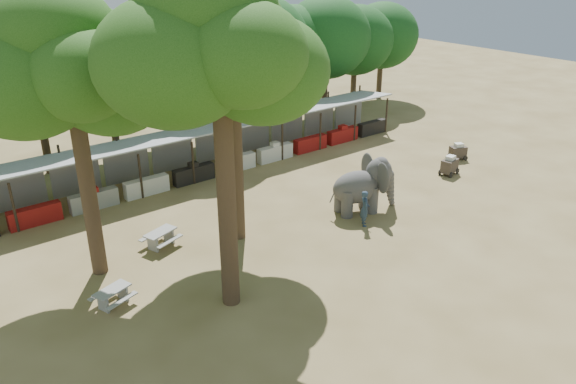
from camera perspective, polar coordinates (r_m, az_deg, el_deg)
ground at (r=23.10m, az=9.75°, el=-7.87°), size 100.00×100.00×0.00m
vendor_stalls at (r=32.47m, az=-8.30°, el=4.06°), size 28.00×2.99×2.80m
yard_tree_left at (r=21.22m, az=-21.91°, el=11.83°), size 7.10×6.90×11.02m
yard_tree_center at (r=17.68m, az=-7.73°, el=14.53°), size 7.10×6.90×12.04m
yard_tree_back at (r=22.70m, az=-6.32°, el=14.90°), size 7.10×6.90×11.36m
backdrop_trees at (r=35.80m, az=-13.01°, el=12.74°), size 46.46×5.95×8.33m
elephant at (r=27.46m, az=7.76°, el=0.69°), size 3.59×2.63×2.67m
handler at (r=26.15m, az=7.81°, el=-1.65°), size 0.70×0.75×1.73m
picnic_table_near at (r=21.52m, az=-17.39°, el=-9.93°), size 1.63×1.54×0.66m
picnic_table_far at (r=24.90m, az=-12.82°, el=-4.44°), size 1.77×1.68×0.71m
cart_front at (r=33.21m, az=16.10°, el=2.64°), size 1.25×0.94×1.11m
cart_back at (r=35.76m, az=16.88°, el=3.97°), size 1.24×1.05×1.03m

